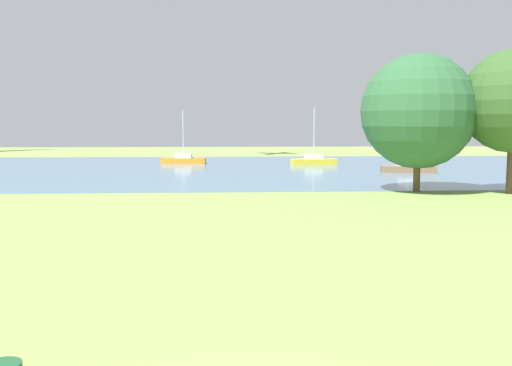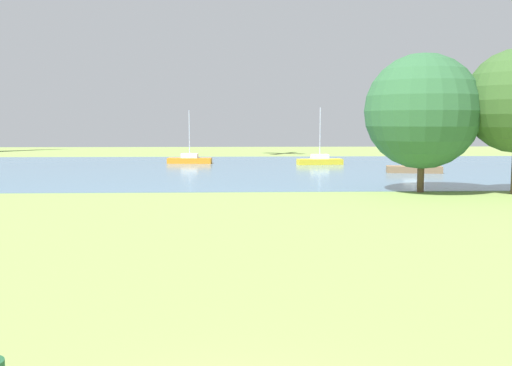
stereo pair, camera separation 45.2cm
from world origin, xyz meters
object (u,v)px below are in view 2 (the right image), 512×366
at_px(sailboat_orange, 190,159).
at_px(tree_east_near, 422,111).
at_px(sailboat_yellow, 320,160).
at_px(sailboat_brown, 414,168).

distance_m(sailboat_orange, tree_east_near, 32.49).
bearing_deg(tree_east_near, sailboat_yellow, 96.31).
xyz_separation_m(sailboat_orange, tree_east_near, (16.80, -27.41, 4.74)).
bearing_deg(sailboat_yellow, sailboat_brown, -57.33).
xyz_separation_m(sailboat_orange, sailboat_brown, (20.88, -13.04, 0.01)).
relative_size(sailboat_brown, tree_east_near, 0.73).
bearing_deg(sailboat_brown, sailboat_yellow, 122.67).
distance_m(sailboat_yellow, sailboat_brown, 12.70).
relative_size(sailboat_orange, tree_east_near, 0.65).
xyz_separation_m(sailboat_yellow, tree_east_near, (2.77, -25.06, 4.73)).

